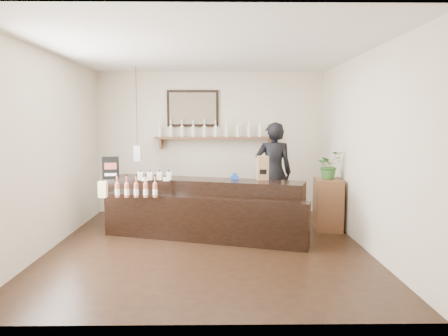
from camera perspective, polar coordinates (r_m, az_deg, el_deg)
ground at (r=6.50m, az=-2.11°, el=-10.16°), size 5.00×5.00×0.00m
room_shell at (r=6.24m, az=-2.17°, el=5.03°), size 5.00×5.00×5.00m
back_wall_decor at (r=8.62m, az=-2.81°, el=5.66°), size 2.66×0.96×1.69m
counter at (r=6.97m, az=-2.82°, el=-5.48°), size 3.24×1.82×1.05m
promo_sign at (r=7.18m, az=-14.59°, el=-0.00°), size 0.26×0.07×0.37m
paper_bag at (r=6.92m, az=5.08°, el=0.00°), size 0.18×0.14×0.38m
tape_dispenser at (r=6.99m, az=1.43°, el=-1.13°), size 0.13×0.07×0.11m
side_cabinet at (r=7.58m, az=13.41°, el=-4.63°), size 0.48×0.63×0.86m
potted_plant at (r=7.48m, az=13.53°, el=0.37°), size 0.54×0.51×0.46m
shopkeeper at (r=7.89m, az=6.50°, el=0.25°), size 0.77×0.52×2.05m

